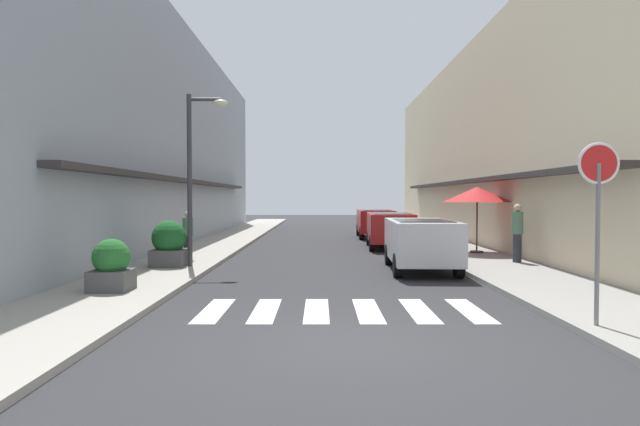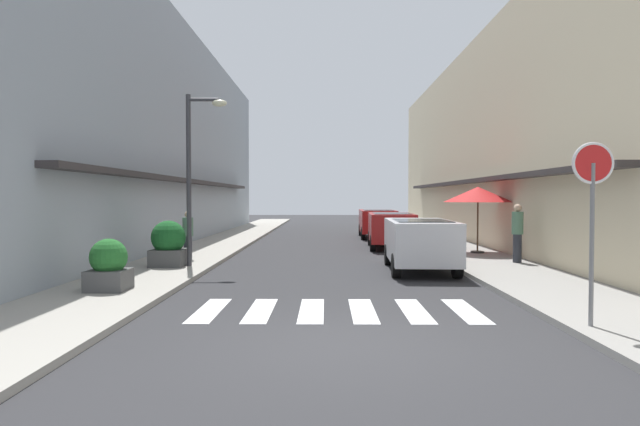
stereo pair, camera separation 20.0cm
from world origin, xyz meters
name	(u,v)px [view 1 (the left image)]	position (x,y,z in m)	size (l,w,h in m)	color
ground_plane	(329,247)	(0.00, 15.40, 0.00)	(84.68, 84.68, 0.00)	#2B2B2D
sidewalk_left	(215,245)	(-4.89, 15.40, 0.06)	(2.71, 53.89, 0.12)	#9E998E
sidewalk_right	(443,245)	(4.89, 15.40, 0.06)	(2.71, 53.89, 0.12)	gray
building_row_left	(131,136)	(-8.74, 16.32, 4.85)	(5.50, 36.64, 9.70)	#939EA8
building_row_right	(526,143)	(8.74, 16.32, 4.51)	(5.50, 36.64, 9.03)	beige
crosswalk	(341,311)	(0.00, 2.34, 0.01)	(5.20, 2.20, 0.01)	silver
parked_car_near	(420,239)	(2.48, 7.80, 0.92)	(1.95, 4.18, 1.47)	silver
parked_car_mid	(389,226)	(2.48, 14.67, 0.92)	(1.97, 4.13, 1.47)	maroon
parked_car_far	(374,220)	(2.48, 20.65, 0.92)	(1.89, 4.45, 1.47)	maroon
round_street_sign	(597,185)	(3.89, 0.72, 2.29)	(0.65, 0.07, 2.84)	slate
street_lamp	(196,160)	(-3.98, 7.98, 3.18)	(1.19, 0.28, 4.96)	#38383D
cafe_umbrella	(476,195)	(5.24, 11.78, 2.21)	(2.44, 2.44, 2.37)	#262626
planter_corner	(111,266)	(-4.86, 3.84, 0.65)	(0.81, 0.81, 1.11)	#4C4C4C
planter_midblock	(168,244)	(-4.77, 7.90, 0.77)	(0.98, 0.98, 1.32)	#4C4C4C
pedestrian_walking_near	(187,234)	(-4.65, 9.63, 0.93)	(0.34, 0.34, 1.55)	#282B33
pedestrian_walking_far	(517,231)	(5.65, 8.90, 1.07)	(0.34, 0.34, 1.79)	#282B33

